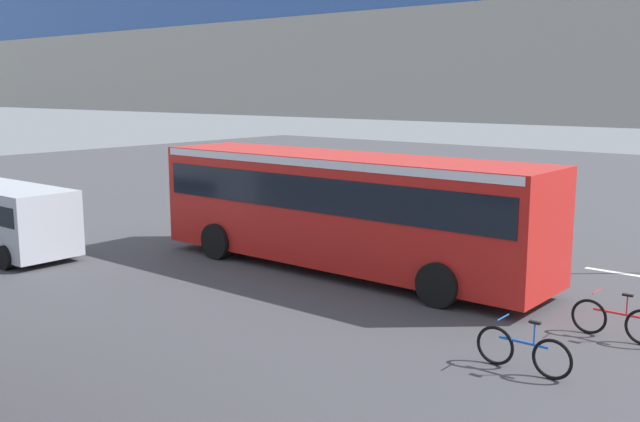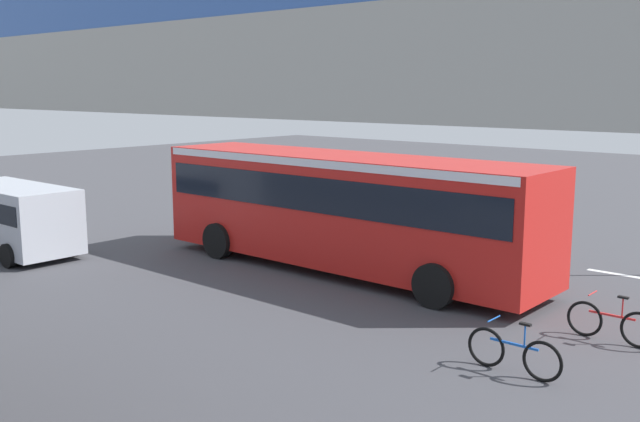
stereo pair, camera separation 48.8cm
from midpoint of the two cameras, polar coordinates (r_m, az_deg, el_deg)
ground at (r=20.60m, az=3.20°, el=-4.07°), size 80.00×80.00×0.00m
city_bus at (r=19.28m, az=1.17°, el=0.70°), size 11.54×2.85×3.15m
parked_van at (r=23.23m, az=-24.00°, el=-0.35°), size 4.80×2.17×2.05m
bicycle_blue at (r=13.18m, az=14.76°, el=-10.72°), size 1.77×0.44×0.96m
bicycle_red at (r=15.37m, az=21.55°, el=-8.13°), size 1.77×0.44×0.96m
pedestrian at (r=21.64m, az=3.33°, el=-1.00°), size 0.38×0.38×1.79m
lane_dash_leftmost at (r=20.87m, az=22.25°, el=-4.61°), size 2.00×0.20×0.01m
lane_dash_left at (r=22.32m, az=12.42°, el=-3.20°), size 2.00×0.20×0.01m
lane_dash_centre at (r=24.35m, az=4.04°, el=-1.92°), size 2.00×0.20×0.01m
lane_dash_right at (r=26.83m, az=-2.92°, el=-0.82°), size 2.00×0.20×0.01m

